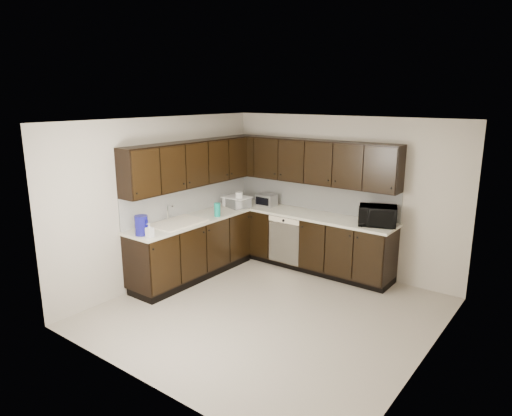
{
  "coord_description": "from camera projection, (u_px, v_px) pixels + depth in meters",
  "views": [
    {
      "loc": [
        3.2,
        -4.55,
        2.8
      ],
      "look_at": [
        -0.66,
        0.6,
        1.21
      ],
      "focal_mm": 32.0,
      "sensor_mm": 36.0,
      "label": 1
    }
  ],
  "objects": [
    {
      "name": "microwave",
      "position": [
        377.0,
        216.0,
        6.68
      ],
      "size": [
        0.63,
        0.53,
        0.3
      ],
      "primitive_type": "imported",
      "rotation": [
        0.0,
        0.0,
        0.37
      ],
      "color": "black",
      "rests_on": "countertop"
    },
    {
      "name": "upper_cabinets",
      "position": [
        257.0,
        162.0,
        7.22
      ],
      "size": [
        3.0,
        2.8,
        0.7
      ],
      "color": "black",
      "rests_on": "wall_back"
    },
    {
      "name": "ceiling",
      "position": [
        270.0,
        121.0,
        5.47
      ],
      "size": [
        4.0,
        4.0,
        0.0
      ],
      "primitive_type": "plane",
      "rotation": [
        3.14,
        0.0,
        0.0
      ],
      "color": "white",
      "rests_on": "wall_back"
    },
    {
      "name": "floor",
      "position": [
        269.0,
        312.0,
        6.07
      ],
      "size": [
        4.0,
        4.0,
        0.0
      ],
      "primitive_type": "plane",
      "color": "#ABA08E",
      "rests_on": "ground"
    },
    {
      "name": "countertop",
      "position": [
        258.0,
        216.0,
        7.29
      ],
      "size": [
        3.03,
        2.83,
        0.04
      ],
      "color": "silver",
      "rests_on": "lower_cabinets"
    },
    {
      "name": "soap_bottle_a",
      "position": [
        150.0,
        230.0,
        6.14
      ],
      "size": [
        0.09,
        0.09,
        0.2
      ],
      "primitive_type": "imported",
      "rotation": [
        0.0,
        0.0,
        -0.02
      ],
      "color": "gray",
      "rests_on": "countertop"
    },
    {
      "name": "dishwasher",
      "position": [
        284.0,
        238.0,
        7.44
      ],
      "size": [
        0.58,
        0.04,
        0.78
      ],
      "color": "#F4E5C8",
      "rests_on": "lower_cabinets"
    },
    {
      "name": "wall_left",
      "position": [
        162.0,
        200.0,
        6.94
      ],
      "size": [
        0.02,
        4.0,
        2.5
      ],
      "primitive_type": "cube",
      "color": "#B9AE9E",
      "rests_on": "floor"
    },
    {
      "name": "storage_bin",
      "position": [
        237.0,
        202.0,
        7.83
      ],
      "size": [
        0.51,
        0.44,
        0.17
      ],
      "primitive_type": "cube",
      "rotation": [
        0.0,
        0.0,
        -0.32
      ],
      "color": "white",
      "rests_on": "countertop"
    },
    {
      "name": "wall_front",
      "position": [
        144.0,
        268.0,
        4.22
      ],
      "size": [
        4.0,
        0.02,
        2.5
      ],
      "primitive_type": "cube",
      "color": "#B9AE9E",
      "rests_on": "floor"
    },
    {
      "name": "paper_towel_roll",
      "position": [
        239.0,
        200.0,
        7.72
      ],
      "size": [
        0.17,
        0.17,
        0.28
      ],
      "primitive_type": "cylinder",
      "rotation": [
        0.0,
        0.0,
        -0.43
      ],
      "color": "silver",
      "rests_on": "countertop"
    },
    {
      "name": "toaster_oven",
      "position": [
        266.0,
        200.0,
        7.9
      ],
      "size": [
        0.33,
        0.24,
        0.2
      ],
      "primitive_type": "cube",
      "rotation": [
        0.0,
        0.0,
        0.01
      ],
      "color": "#B1B1B3",
      "rests_on": "countertop"
    },
    {
      "name": "backsplash",
      "position": [
        255.0,
        197.0,
        7.52
      ],
      "size": [
        3.0,
        2.8,
        0.48
      ],
      "color": "silver",
      "rests_on": "countertop"
    },
    {
      "name": "soap_bottle_b",
      "position": [
        224.0,
        200.0,
        7.86
      ],
      "size": [
        0.11,
        0.11,
        0.21
      ],
      "primitive_type": "imported",
      "rotation": [
        0.0,
        0.0,
        -0.41
      ],
      "color": "gray",
      "rests_on": "countertop"
    },
    {
      "name": "teal_tumbler",
      "position": [
        217.0,
        210.0,
        7.2
      ],
      "size": [
        0.13,
        0.13,
        0.22
      ],
      "primitive_type": "cylinder",
      "rotation": [
        0.0,
        0.0,
        -0.37
      ],
      "color": "#0E9C87",
      "rests_on": "countertop"
    },
    {
      "name": "wall_right",
      "position": [
        431.0,
        254.0,
        4.6
      ],
      "size": [
        0.02,
        4.0,
        2.5
      ],
      "primitive_type": "cube",
      "color": "#B9AE9E",
      "rests_on": "floor"
    },
    {
      "name": "wall_back",
      "position": [
        341.0,
        195.0,
        7.32
      ],
      "size": [
        4.0,
        0.02,
        2.5
      ],
      "primitive_type": "cube",
      "color": "#B9AE9E",
      "rests_on": "floor"
    },
    {
      "name": "lower_cabinets",
      "position": [
        258.0,
        246.0,
        7.42
      ],
      "size": [
        3.0,
        2.8,
        0.9
      ],
      "color": "black",
      "rests_on": "floor"
    },
    {
      "name": "blue_pitcher",
      "position": [
        141.0,
        225.0,
        6.23
      ],
      "size": [
        0.24,
        0.24,
        0.27
      ],
      "primitive_type": "cylinder",
      "rotation": [
        0.0,
        0.0,
        0.38
      ],
      "color": "#121095",
      "rests_on": "countertop"
    },
    {
      "name": "sink",
      "position": [
        177.0,
        227.0,
        6.83
      ],
      "size": [
        0.54,
        0.82,
        0.42
      ],
      "color": "#F4E5C8",
      "rests_on": "countertop"
    }
  ]
}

